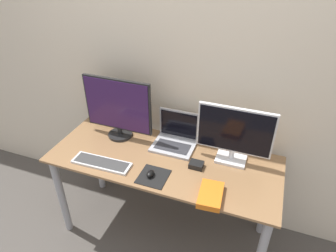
{
  "coord_description": "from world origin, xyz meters",
  "views": [
    {
      "loc": [
        0.62,
        -1.21,
        2.1
      ],
      "look_at": [
        0.01,
        0.4,
        0.99
      ],
      "focal_mm": 32.0,
      "sensor_mm": 36.0,
      "label": 1
    }
  ],
  "objects_px": {
    "monitor_right": "(234,134)",
    "monitor_left": "(118,108)",
    "book": "(211,195)",
    "power_brick": "(196,165)",
    "keyboard": "(102,163)",
    "laptop": "(176,137)",
    "mouse": "(150,174)"
  },
  "relations": [
    {
      "from": "mouse",
      "to": "book",
      "type": "xyz_separation_m",
      "value": [
        0.41,
        -0.04,
        -0.0
      ]
    },
    {
      "from": "monitor_right",
      "to": "book",
      "type": "xyz_separation_m",
      "value": [
        -0.05,
        -0.4,
        -0.2
      ]
    },
    {
      "from": "keyboard",
      "to": "mouse",
      "type": "height_order",
      "value": "mouse"
    },
    {
      "from": "monitor_right",
      "to": "monitor_left",
      "type": "bearing_deg",
      "value": -180.0
    },
    {
      "from": "laptop",
      "to": "keyboard",
      "type": "distance_m",
      "value": 0.57
    },
    {
      "from": "book",
      "to": "monitor_left",
      "type": "bearing_deg",
      "value": 154.25
    },
    {
      "from": "monitor_left",
      "to": "laptop",
      "type": "bearing_deg",
      "value": 6.07
    },
    {
      "from": "keyboard",
      "to": "power_brick",
      "type": "height_order",
      "value": "power_brick"
    },
    {
      "from": "keyboard",
      "to": "mouse",
      "type": "distance_m",
      "value": 0.37
    },
    {
      "from": "monitor_left",
      "to": "book",
      "type": "xyz_separation_m",
      "value": [
        0.82,
        -0.4,
        -0.23
      ]
    },
    {
      "from": "monitor_right",
      "to": "keyboard",
      "type": "height_order",
      "value": "monitor_right"
    },
    {
      "from": "power_brick",
      "to": "book",
      "type": "bearing_deg",
      "value": -56.65
    },
    {
      "from": "keyboard",
      "to": "power_brick",
      "type": "bearing_deg",
      "value": 17.87
    },
    {
      "from": "keyboard",
      "to": "book",
      "type": "distance_m",
      "value": 0.78
    },
    {
      "from": "power_brick",
      "to": "monitor_left",
      "type": "bearing_deg",
      "value": 166.76
    },
    {
      "from": "book",
      "to": "mouse",
      "type": "bearing_deg",
      "value": 174.05
    },
    {
      "from": "monitor_left",
      "to": "book",
      "type": "distance_m",
      "value": 0.94
    },
    {
      "from": "power_brick",
      "to": "laptop",
      "type": "bearing_deg",
      "value": 137.42
    },
    {
      "from": "laptop",
      "to": "keyboard",
      "type": "xyz_separation_m",
      "value": [
        -0.4,
        -0.4,
        -0.05
      ]
    },
    {
      "from": "book",
      "to": "power_brick",
      "type": "height_order",
      "value": "book"
    },
    {
      "from": "monitor_left",
      "to": "monitor_right",
      "type": "height_order",
      "value": "monitor_left"
    },
    {
      "from": "keyboard",
      "to": "monitor_right",
      "type": "bearing_deg",
      "value": 23.3
    },
    {
      "from": "book",
      "to": "laptop",
      "type": "bearing_deg",
      "value": 130.54
    },
    {
      "from": "monitor_left",
      "to": "mouse",
      "type": "bearing_deg",
      "value": -40.78
    },
    {
      "from": "laptop",
      "to": "monitor_left",
      "type": "bearing_deg",
      "value": -173.93
    },
    {
      "from": "keyboard",
      "to": "power_brick",
      "type": "relative_size",
      "value": 4.47
    },
    {
      "from": "monitor_right",
      "to": "power_brick",
      "type": "xyz_separation_m",
      "value": [
        -0.21,
        -0.16,
        -0.2
      ]
    },
    {
      "from": "monitor_right",
      "to": "laptop",
      "type": "distance_m",
      "value": 0.46
    },
    {
      "from": "monitor_left",
      "to": "power_brick",
      "type": "bearing_deg",
      "value": -13.24
    },
    {
      "from": "laptop",
      "to": "keyboard",
      "type": "bearing_deg",
      "value": -134.69
    },
    {
      "from": "mouse",
      "to": "power_brick",
      "type": "bearing_deg",
      "value": 37.86
    },
    {
      "from": "monitor_left",
      "to": "power_brick",
      "type": "height_order",
      "value": "monitor_left"
    }
  ]
}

